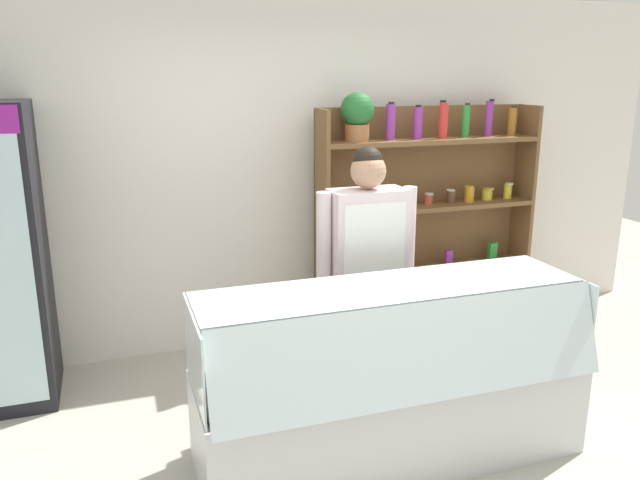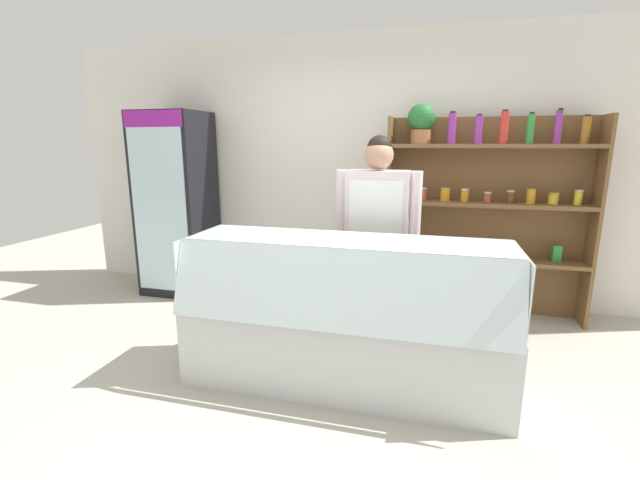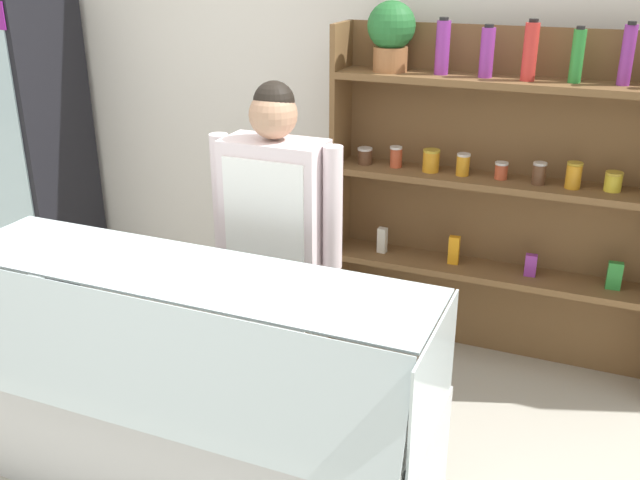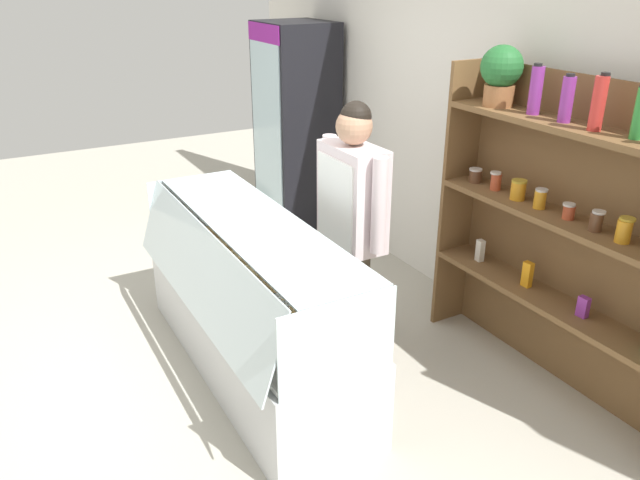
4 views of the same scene
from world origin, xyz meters
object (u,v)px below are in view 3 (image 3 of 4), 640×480
shelving_unit (490,174)px  shop_clerk (276,226)px  drinks_fridge (24,146)px  deli_display_case (188,419)px

shelving_unit → shop_clerk: shelving_unit is taller
drinks_fridge → shelving_unit: shelving_unit is taller
drinks_fridge → shop_clerk: drinks_fridge is taller
drinks_fridge → deli_display_case: (2.15, -1.43, -0.66)m
deli_display_case → shop_clerk: shop_clerk is taller
drinks_fridge → shop_clerk: size_ratio=1.16×
drinks_fridge → deli_display_case: size_ratio=0.91×
shelving_unit → deli_display_case: bearing=-121.5°
deli_display_case → shop_clerk: 0.96m
drinks_fridge → shelving_unit: 3.11m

